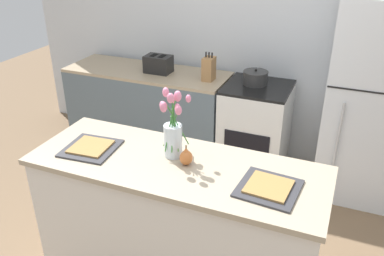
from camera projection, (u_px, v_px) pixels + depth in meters
name	position (u px, v px, depth m)	size (l,w,h in m)	color
back_wall	(262.00, 25.00, 3.89)	(5.20, 0.08, 2.70)	silver
kitchen_island	(177.00, 225.00, 2.63)	(1.80, 0.66, 0.93)	silver
back_counter	(149.00, 110.00, 4.33)	(1.68, 0.60, 0.88)	slate
stove_range	(255.00, 129.00, 3.93)	(0.60, 0.61, 0.88)	silver
refrigerator	(369.00, 103.00, 3.41)	(0.68, 0.67, 1.74)	silver
flower_vase	(173.00, 132.00, 2.43)	(0.17, 0.17, 0.44)	silver
pear_figurine	(186.00, 157.00, 2.39)	(0.08, 0.08, 0.13)	#C66B33
plate_setting_left	(91.00, 148.00, 2.57)	(0.34, 0.34, 0.02)	#333338
plate_setting_right	(269.00, 188.00, 2.18)	(0.34, 0.34, 0.02)	#333338
toaster	(158.00, 64.00, 4.04)	(0.28, 0.18, 0.17)	black
cooking_pot	(255.00, 78.00, 3.74)	(0.23, 0.23, 0.15)	#2D2D2D
knife_block	(209.00, 69.00, 3.83)	(0.10, 0.14, 0.27)	#A37547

